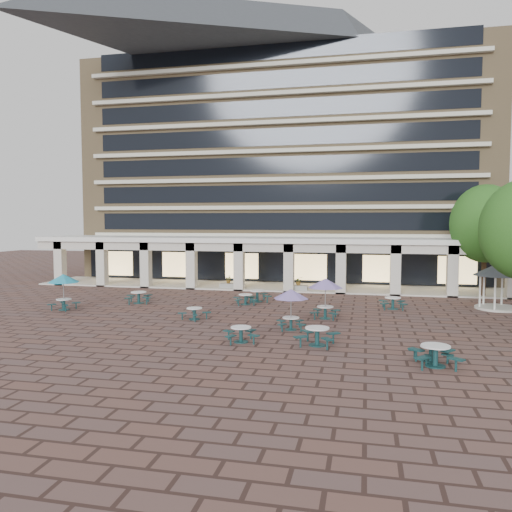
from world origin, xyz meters
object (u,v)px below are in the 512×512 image
(gazebo, at_px, (499,275))
(planter_left, at_px, (229,284))
(picnic_table_1, at_px, (241,333))
(picnic_table_2, at_px, (317,335))
(planter_right, at_px, (299,286))

(gazebo, distance_m, planter_left, 20.87)
(picnic_table_1, relative_size, planter_left, 1.34)
(picnic_table_2, bearing_deg, picnic_table_1, -169.29)
(picnic_table_1, xyz_separation_m, gazebo, (14.43, 12.50, 1.85))
(planter_left, relative_size, planter_right, 1.00)
(planter_left, bearing_deg, picnic_table_2, -62.49)
(gazebo, height_order, planter_right, gazebo)
(picnic_table_1, xyz_separation_m, picnic_table_2, (3.65, 0.13, 0.07))
(picnic_table_2, distance_m, planter_left, 20.09)
(picnic_table_1, height_order, picnic_table_2, picnic_table_2)
(picnic_table_2, height_order, planter_left, planter_left)
(picnic_table_1, bearing_deg, picnic_table_2, -18.34)
(planter_right, bearing_deg, picnic_table_1, -91.24)
(picnic_table_1, relative_size, gazebo, 0.62)
(planter_right, bearing_deg, planter_left, 180.00)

